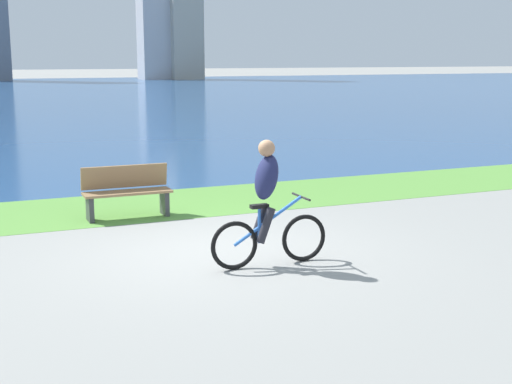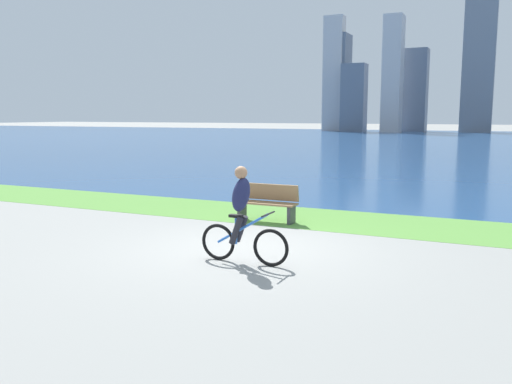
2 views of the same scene
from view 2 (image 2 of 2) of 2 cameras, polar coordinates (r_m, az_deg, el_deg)
The scene contains 6 objects.
ground_plane at distance 10.30m, azimuth -0.93°, elevation -6.14°, with size 300.00×300.00×0.00m, color gray.
grass_strip_bayside at distance 13.48m, azimuth 5.55°, elevation -2.73°, with size 120.00×2.73×0.01m, color #59933D.
bay_water_surface at distance 54.21m, azimuth 20.17°, elevation 5.00°, with size 300.00×80.20×0.00m, color navy.
cyclist_lead at distance 9.22m, azimuth -1.51°, elevation -2.51°, with size 1.66×0.52×1.69m.
bench_near_path at distance 12.92m, azimuth 1.20°, elevation -1.16°, with size 1.50×0.47×0.90m.
city_skyline_far_shore at distance 85.39m, azimuth 22.72°, elevation 11.71°, with size 47.16×8.79×22.70m.
Camera 2 is at (4.32, -9.00, 2.55)m, focal length 37.57 mm.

